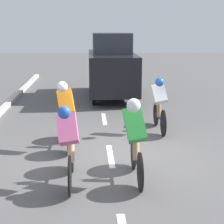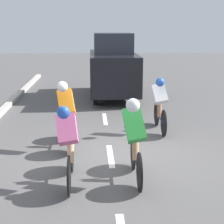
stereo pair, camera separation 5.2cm
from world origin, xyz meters
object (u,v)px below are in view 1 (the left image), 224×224
(cyclist_green, at_px, (135,137))
(cyclist_orange, at_px, (67,112))
(support_car, at_px, (111,66))
(cyclist_pink, at_px, (69,143))
(cyclist_white, at_px, (159,103))

(cyclist_green, xyz_separation_m, cyclist_orange, (1.27, -1.94, -0.00))
(cyclist_green, bearing_deg, support_car, -90.54)
(cyclist_pink, xyz_separation_m, cyclist_white, (-2.14, -3.18, 0.00))
(cyclist_white, height_order, support_car, support_car)
(cyclist_green, height_order, cyclist_white, cyclist_green)
(cyclist_pink, relative_size, cyclist_orange, 0.99)
(cyclist_pink, height_order, cyclist_orange, cyclist_orange)
(cyclist_white, bearing_deg, cyclist_orange, 27.64)
(cyclist_orange, bearing_deg, cyclist_white, -152.36)
(cyclist_orange, height_order, support_car, support_car)
(cyclist_green, height_order, support_car, support_car)
(support_car, bearing_deg, cyclist_orange, 77.58)
(cyclist_green, distance_m, cyclist_white, 3.28)
(cyclist_pink, distance_m, support_car, 8.21)
(cyclist_white, distance_m, support_car, 5.04)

